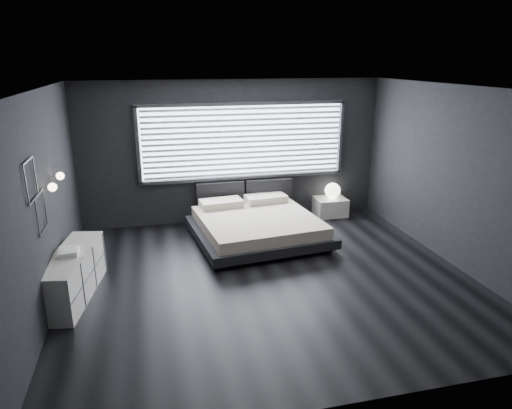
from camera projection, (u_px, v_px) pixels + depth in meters
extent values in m
plane|color=black|center=(269.00, 277.00, 6.93)|extent=(6.00, 6.00, 0.00)
plane|color=silver|center=(271.00, 88.00, 6.07)|extent=(6.00, 6.00, 0.00)
cube|color=black|center=(234.00, 152.00, 9.04)|extent=(6.00, 0.04, 2.80)
cube|color=black|center=(352.00, 273.00, 3.95)|extent=(6.00, 0.04, 2.80)
cube|color=black|center=(44.00, 204.00, 5.83)|extent=(0.04, 5.50, 2.80)
cube|color=black|center=(454.00, 177.00, 7.16)|extent=(0.04, 5.50, 2.80)
cube|color=white|center=(244.00, 141.00, 9.00)|extent=(4.00, 0.02, 1.38)
cube|color=#47474C|center=(138.00, 146.00, 8.53)|extent=(0.06, 0.08, 1.48)
cube|color=#47474C|center=(340.00, 138.00, 9.43)|extent=(0.06, 0.08, 1.48)
cube|color=#47474C|center=(244.00, 104.00, 8.75)|extent=(4.14, 0.08, 0.06)
cube|color=#47474C|center=(244.00, 177.00, 9.20)|extent=(4.14, 0.08, 0.06)
cube|color=silver|center=(244.00, 142.00, 8.95)|extent=(3.94, 0.03, 1.32)
cube|color=black|center=(220.00, 195.00, 9.13)|extent=(0.96, 0.16, 0.52)
cube|color=black|center=(268.00, 191.00, 9.35)|extent=(0.96, 0.16, 0.52)
cylinder|color=silver|center=(47.00, 188.00, 5.83)|extent=(0.10, 0.02, 0.02)
sphere|color=#FFE5B7|center=(52.00, 187.00, 5.85)|extent=(0.11, 0.11, 0.11)
cylinder|color=silver|center=(55.00, 176.00, 6.39)|extent=(0.10, 0.02, 0.02)
sphere|color=#FFE5B7|center=(60.00, 176.00, 6.40)|extent=(0.11, 0.11, 0.11)
cube|color=#47474C|center=(28.00, 161.00, 5.12)|extent=(0.01, 0.46, 0.02)
cube|color=#47474C|center=(34.00, 200.00, 5.26)|extent=(0.01, 0.46, 0.02)
cube|color=#47474C|center=(35.00, 176.00, 5.40)|extent=(0.01, 0.02, 0.46)
cube|color=#47474C|center=(26.00, 186.00, 4.98)|extent=(0.01, 0.02, 0.46)
cube|color=#47474C|center=(39.00, 194.00, 5.50)|extent=(0.01, 0.46, 0.02)
cube|color=#47474C|center=(44.00, 230.00, 5.64)|extent=(0.01, 0.46, 0.02)
cube|color=#47474C|center=(45.00, 207.00, 5.78)|extent=(0.01, 0.02, 0.46)
cube|color=#47474C|center=(37.00, 219.00, 5.35)|extent=(0.01, 0.02, 0.46)
cube|color=black|center=(220.00, 265.00, 7.26)|extent=(0.14, 0.14, 0.08)
cube|color=black|center=(328.00, 248.00, 7.89)|extent=(0.14, 0.14, 0.08)
cube|color=black|center=(195.00, 228.00, 8.81)|extent=(0.14, 0.14, 0.08)
cube|color=black|center=(287.00, 217.00, 9.44)|extent=(0.14, 0.14, 0.08)
cube|color=black|center=(258.00, 231.00, 8.31)|extent=(2.47, 2.38, 0.16)
cube|color=beige|center=(258.00, 222.00, 8.26)|extent=(2.21, 2.21, 0.20)
cube|color=beige|center=(221.00, 203.00, 8.77)|extent=(0.84, 0.52, 0.13)
cube|color=beige|center=(266.00, 198.00, 9.07)|extent=(0.84, 0.52, 0.13)
cube|color=silver|center=(330.00, 207.00, 9.63)|extent=(0.65, 0.54, 0.37)
sphere|color=white|center=(333.00, 191.00, 9.53)|extent=(0.33, 0.33, 0.33)
cube|color=silver|center=(73.00, 275.00, 6.29)|extent=(0.73, 1.69, 0.65)
cube|color=#47474C|center=(90.00, 274.00, 6.30)|extent=(0.29, 1.59, 0.63)
cube|color=white|center=(68.00, 252.00, 6.16)|extent=(0.28, 0.36, 0.04)
cube|color=white|center=(68.00, 250.00, 6.13)|extent=(0.27, 0.34, 0.03)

